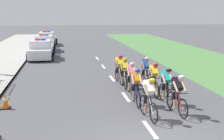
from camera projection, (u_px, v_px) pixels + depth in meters
kerb_edge at (21, 65)px, 22.01m from camera, size 0.16×60.00×0.13m
grass_verge at (204, 62)px, 24.00m from camera, size 7.00×60.00×0.01m
lane_markings_centre at (118, 86)px, 16.14m from camera, size 0.14×21.60×0.01m
cyclist_lead at (149, 97)px, 11.15m from camera, size 0.45×1.72×1.56m
cyclist_second at (177, 94)px, 11.64m from camera, size 0.45×1.72×1.56m
cyclist_third at (136, 86)px, 12.86m from camera, size 0.42×1.72×1.56m
cyclist_fourth at (166, 85)px, 12.96m from camera, size 0.42×1.72×1.56m
cyclist_fifth at (131, 78)px, 14.46m from camera, size 0.42×1.72×1.56m
cyclist_sixth at (154, 79)px, 14.24m from camera, size 0.42×1.72×1.56m
cyclist_seventh at (124, 72)px, 15.76m from camera, size 0.43×1.72×1.56m
cyclist_eighth at (146, 71)px, 16.09m from camera, size 0.42×1.72×1.56m
cyclist_ninth at (119, 69)px, 16.74m from camera, size 0.44×1.72×1.56m
police_car_nearest at (41, 50)px, 25.51m from camera, size 2.03×4.41×1.59m
police_car_second at (44, 44)px, 30.34m from camera, size 2.01×4.41×1.59m
police_car_third at (47, 39)px, 35.62m from camera, size 2.22×4.51×1.59m
traffic_cone_far at (5, 101)px, 12.43m from camera, size 0.36×0.36×0.64m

